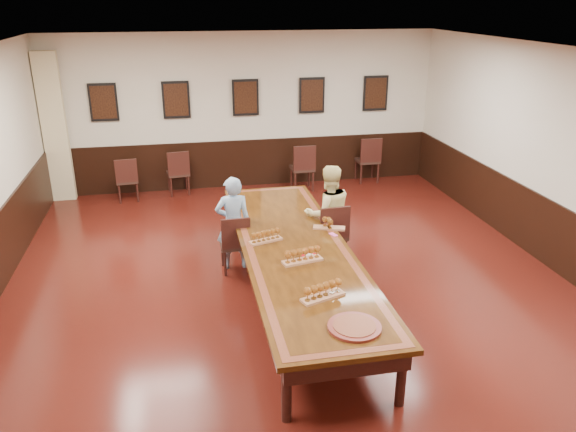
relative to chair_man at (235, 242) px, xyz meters
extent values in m
cube|color=black|center=(0.71, -0.99, -0.46)|extent=(8.00, 10.00, 0.02)
cube|color=white|center=(0.71, -0.99, 2.76)|extent=(8.00, 10.00, 0.02)
cube|color=beige|center=(0.71, 4.02, 1.15)|extent=(8.00, 0.02, 3.20)
imported|color=teal|center=(0.00, 0.10, 0.27)|extent=(0.53, 0.36, 1.43)
imported|color=#F4E598|center=(1.44, 0.08, 0.31)|extent=(0.80, 0.64, 1.52)
cube|color=#FB53B4|center=(1.31, -0.69, 0.31)|extent=(0.11, 0.15, 0.01)
cube|color=#CEC08D|center=(-3.04, 3.83, 1.00)|extent=(0.45, 0.18, 2.90)
cube|color=black|center=(0.71, 3.99, 0.05)|extent=(7.98, 0.04, 1.00)
cube|color=black|center=(4.69, -0.99, 0.05)|extent=(0.04, 9.98, 1.00)
cube|color=black|center=(0.71, -0.99, 0.27)|extent=(1.40, 5.00, 0.06)
cube|color=brown|center=(0.71, -0.99, 0.30)|extent=(1.28, 4.88, 0.00)
cube|color=black|center=(0.71, -0.99, 0.31)|extent=(1.10, 4.70, 0.00)
cube|color=black|center=(0.71, -0.99, 0.12)|extent=(1.25, 4.85, 0.18)
cylinder|color=black|center=(0.13, -3.31, -0.10)|extent=(0.10, 0.10, 0.69)
cylinder|color=black|center=(1.29, -3.31, -0.10)|extent=(0.10, 0.10, 0.69)
cylinder|color=black|center=(0.13, 1.33, -0.10)|extent=(0.10, 0.10, 0.69)
cylinder|color=black|center=(1.29, 1.33, -0.10)|extent=(0.10, 0.10, 0.69)
cube|color=black|center=(-2.09, 3.95, 1.45)|extent=(0.54, 0.03, 0.74)
cube|color=black|center=(-2.09, 3.93, 1.45)|extent=(0.46, 0.01, 0.64)
cube|color=black|center=(-0.69, 3.95, 1.45)|extent=(0.54, 0.03, 0.74)
cube|color=black|center=(-0.69, 3.93, 1.45)|extent=(0.46, 0.01, 0.64)
cube|color=black|center=(0.71, 3.95, 1.45)|extent=(0.54, 0.03, 0.74)
cube|color=black|center=(0.71, 3.93, 1.45)|extent=(0.46, 0.01, 0.64)
cube|color=black|center=(2.11, 3.95, 1.45)|extent=(0.54, 0.03, 0.74)
cube|color=black|center=(2.11, 3.93, 1.45)|extent=(0.46, 0.01, 0.64)
cube|color=black|center=(3.51, 3.95, 1.45)|extent=(0.54, 0.03, 0.74)
cube|color=black|center=(3.51, 3.93, 1.45)|extent=(0.46, 0.01, 0.64)
cube|color=#A16743|center=(0.35, -0.74, 0.32)|extent=(0.47, 0.27, 0.03)
cube|color=#A16743|center=(1.31, -0.47, 0.32)|extent=(0.47, 0.27, 0.03)
cube|color=#A16743|center=(0.70, -1.44, 0.32)|extent=(0.53, 0.26, 0.03)
cube|color=#A16743|center=(0.72, -2.36, 0.32)|extent=(0.53, 0.32, 0.03)
cylinder|color=#A80B10|center=(0.82, -1.32, 0.31)|extent=(0.21, 0.21, 0.02)
cylinder|color=silver|center=(0.82, -1.32, 0.33)|extent=(0.12, 0.12, 0.01)
cylinder|color=#501410|center=(0.88, -3.01, 0.32)|extent=(0.61, 0.61, 0.04)
cylinder|color=brown|center=(0.88, -3.01, 0.34)|extent=(0.49, 0.49, 0.01)
camera|label=1|loc=(-0.71, -7.57, 3.39)|focal=35.00mm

